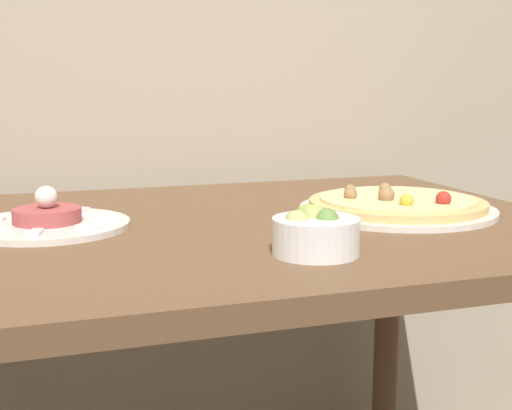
# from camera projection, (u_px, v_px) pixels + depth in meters

# --- Properties ---
(dining_table) EXTENTS (1.09, 0.84, 0.79)m
(dining_table) POSITION_uv_depth(u_px,v_px,m) (242.00, 288.00, 1.21)
(dining_table) COLOR brown
(dining_table) RESTS_ON ground_plane
(pizza_plate) EXTENTS (0.35, 0.35, 0.05)m
(pizza_plate) POSITION_uv_depth(u_px,v_px,m) (397.00, 205.00, 1.26)
(pizza_plate) COLOR silver
(pizza_plate) RESTS_ON dining_table
(tartare_plate) EXTENTS (0.26, 0.26, 0.07)m
(tartare_plate) POSITION_uv_depth(u_px,v_px,m) (47.00, 221.00, 1.13)
(tartare_plate) COLOR silver
(tartare_plate) RESTS_ON dining_table
(small_bowl) EXTENTS (0.12, 0.12, 0.07)m
(small_bowl) POSITION_uv_depth(u_px,v_px,m) (315.00, 233.00, 0.96)
(small_bowl) COLOR white
(small_bowl) RESTS_ON dining_table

